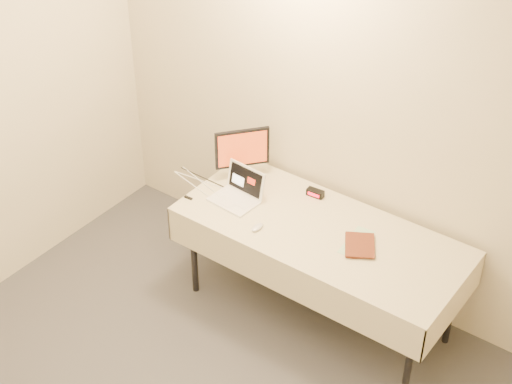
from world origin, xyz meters
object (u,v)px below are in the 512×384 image
Objects in this scene: laptop at (239,192)px; book at (346,231)px; table at (321,237)px; monitor at (242,151)px.

laptop is 1.34× the size of book.
table is at bearing 8.46° from laptop.
book reaches higher than laptop.
table is 0.28m from book.
table is 0.81m from monitor.
monitor is 0.98m from book.
book is at bearing -14.31° from table.
monitor reaches higher than laptop.
table is 7.78× the size of book.
laptop reaches higher than table.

